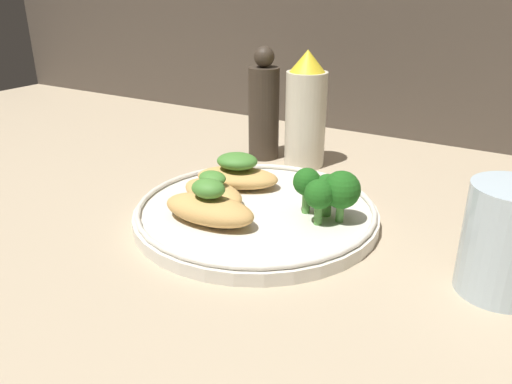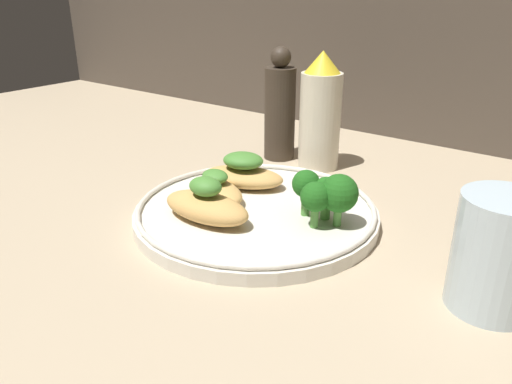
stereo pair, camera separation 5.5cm
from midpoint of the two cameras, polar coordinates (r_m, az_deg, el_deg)
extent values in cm
cube|color=tan|center=(56.56, 2.78, -3.70)|extent=(180.00, 180.00, 1.00)
cylinder|color=silver|center=(56.03, 2.81, -2.60)|extent=(27.20, 27.20, 1.40)
torus|color=silver|center=(55.60, 2.83, -1.67)|extent=(26.60, 26.60, 0.60)
ellipsoid|color=tan|center=(52.53, -2.73, -1.85)|extent=(10.60, 5.47, 2.86)
ellipsoid|color=#478433|center=(51.57, -2.78, 0.58)|extent=(3.82, 3.12, 1.96)
ellipsoid|color=tan|center=(57.61, -1.94, 0.10)|extent=(9.79, 7.08, 2.15)
ellipsoid|color=#478433|center=(56.93, -1.97, 1.76)|extent=(4.13, 3.68, 1.43)
ellipsoid|color=tan|center=(61.33, 1.10, 1.68)|extent=(11.26, 8.20, 2.36)
ellipsoid|color=#478433|center=(60.58, 1.11, 3.57)|extent=(6.02, 5.39, 1.94)
cylinder|color=#569942|center=(52.65, 12.27, -2.71)|extent=(0.83, 0.83, 2.23)
sphere|color=#1E5B19|center=(51.63, 12.50, -0.21)|extent=(3.98, 3.98, 3.98)
cylinder|color=#569942|center=(53.87, 10.85, -1.95)|extent=(1.04, 1.04, 2.27)
sphere|color=#1E5B19|center=(53.02, 11.02, 0.14)|extent=(2.87, 2.87, 2.87)
cylinder|color=#569942|center=(54.24, 8.54, -1.43)|extent=(0.87, 0.87, 2.58)
sphere|color=#1E5B19|center=(53.32, 8.69, 0.88)|extent=(3.03, 3.03, 3.03)
cylinder|color=#569942|center=(51.70, 9.66, -2.93)|extent=(0.83, 0.83, 2.33)
sphere|color=#1E5B19|center=(50.77, 9.82, -0.64)|extent=(3.12, 3.12, 3.12)
cylinder|color=beige|center=(71.27, 9.53, 7.93)|extent=(5.76, 5.76, 13.43)
cone|color=yellow|center=(69.63, 9.98, 14.45)|extent=(4.89, 4.89, 2.96)
cylinder|color=#382D23|center=(74.54, 4.87, 8.84)|extent=(4.55, 4.55, 13.48)
sphere|color=#382D23|center=(72.97, 5.09, 15.11)|extent=(2.95, 2.95, 2.95)
cylinder|color=silver|center=(45.47, 29.15, -6.28)|extent=(7.11, 7.11, 9.79)
camera|label=1|loc=(0.03, -87.14, 1.22)|focal=35.00mm
camera|label=2|loc=(0.03, 92.86, -1.22)|focal=35.00mm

